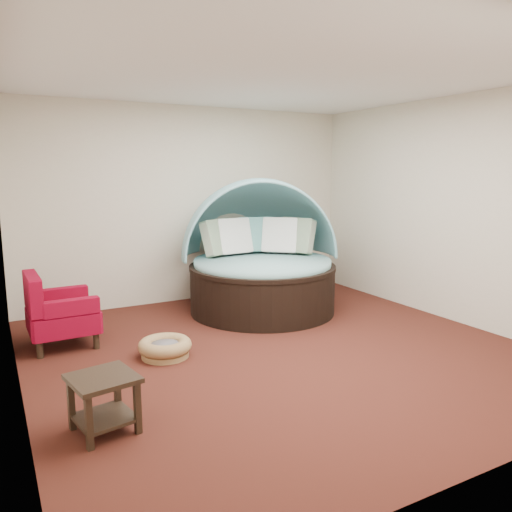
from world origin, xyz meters
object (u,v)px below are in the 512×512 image
pet_basket (165,347)px  red_armchair (57,312)px  canopy_daybed (261,249)px  side_table (104,396)px

pet_basket → red_armchair: bearing=136.9°
canopy_daybed → red_armchair: size_ratio=3.06×
red_armchair → side_table: 2.08m
pet_basket → side_table: bearing=-125.1°
pet_basket → canopy_daybed: bearing=32.7°
canopy_daybed → red_armchair: bearing=-155.7°
red_armchair → side_table: red_armchair is taller
canopy_daybed → side_table: canopy_daybed is taller
red_armchair → side_table: (0.05, -2.08, -0.10)m
red_armchair → canopy_daybed: bearing=4.4°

